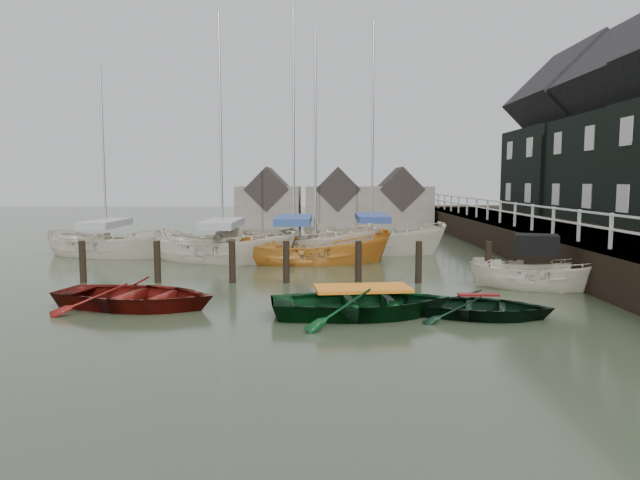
{
  "coord_description": "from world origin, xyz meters",
  "views": [
    {
      "loc": [
        0.08,
        -15.75,
        3.38
      ],
      "look_at": [
        -0.08,
        3.34,
        1.4
      ],
      "focal_mm": 32.0,
      "sensor_mm": 36.0,
      "label": 1
    }
  ],
  "objects_px": {
    "sailboat_d": "(372,250)",
    "sailboat_e": "(107,254)",
    "sailboat_a": "(223,259)",
    "rowboat_green": "(362,315)",
    "rowboat_red": "(137,307)",
    "rowboat_dkgreen": "(478,316)",
    "sailboat_c": "(315,262)",
    "sailboat_b": "(294,257)",
    "motorboat": "(537,285)"
  },
  "relations": [
    {
      "from": "rowboat_red",
      "to": "sailboat_d",
      "type": "relative_size",
      "value": 0.36
    },
    {
      "from": "rowboat_green",
      "to": "sailboat_d",
      "type": "relative_size",
      "value": 0.38
    },
    {
      "from": "sailboat_c",
      "to": "sailboat_e",
      "type": "xyz_separation_m",
      "value": [
        -9.49,
        2.06,
        0.05
      ]
    },
    {
      "from": "rowboat_green",
      "to": "sailboat_e",
      "type": "bearing_deg",
      "value": 36.51
    },
    {
      "from": "sailboat_c",
      "to": "sailboat_a",
      "type": "bearing_deg",
      "value": 76.58
    },
    {
      "from": "rowboat_green",
      "to": "sailboat_d",
      "type": "bearing_deg",
      "value": -12.53
    },
    {
      "from": "rowboat_green",
      "to": "sailboat_c",
      "type": "height_order",
      "value": "sailboat_c"
    },
    {
      "from": "rowboat_green",
      "to": "sailboat_c",
      "type": "bearing_deg",
      "value": 1.25
    },
    {
      "from": "motorboat",
      "to": "sailboat_c",
      "type": "height_order",
      "value": "sailboat_c"
    },
    {
      "from": "rowboat_red",
      "to": "rowboat_green",
      "type": "height_order",
      "value": "rowboat_green"
    },
    {
      "from": "sailboat_c",
      "to": "sailboat_e",
      "type": "bearing_deg",
      "value": 72.36
    },
    {
      "from": "sailboat_d",
      "to": "rowboat_dkgreen",
      "type": "bearing_deg",
      "value": -149.54
    },
    {
      "from": "rowboat_dkgreen",
      "to": "sailboat_d",
      "type": "bearing_deg",
      "value": 21.94
    },
    {
      "from": "rowboat_dkgreen",
      "to": "sailboat_e",
      "type": "relative_size",
      "value": 0.37
    },
    {
      "from": "sailboat_b",
      "to": "rowboat_red",
      "type": "bearing_deg",
      "value": 172.46
    },
    {
      "from": "rowboat_green",
      "to": "rowboat_dkgreen",
      "type": "bearing_deg",
      "value": -97.89
    },
    {
      "from": "rowboat_red",
      "to": "sailboat_d",
      "type": "bearing_deg",
      "value": -18.37
    },
    {
      "from": "sailboat_a",
      "to": "sailboat_b",
      "type": "bearing_deg",
      "value": -55.36
    },
    {
      "from": "sailboat_b",
      "to": "rowboat_green",
      "type": "bearing_deg",
      "value": -154.82
    },
    {
      "from": "sailboat_c",
      "to": "sailboat_d",
      "type": "height_order",
      "value": "sailboat_d"
    },
    {
      "from": "sailboat_b",
      "to": "motorboat",
      "type": "bearing_deg",
      "value": -117.87
    },
    {
      "from": "rowboat_green",
      "to": "sailboat_c",
      "type": "relative_size",
      "value": 0.43
    },
    {
      "from": "rowboat_green",
      "to": "sailboat_e",
      "type": "height_order",
      "value": "sailboat_e"
    },
    {
      "from": "sailboat_a",
      "to": "rowboat_green",
      "type": "bearing_deg",
      "value": -131.56
    },
    {
      "from": "rowboat_dkgreen",
      "to": "sailboat_d",
      "type": "relative_size",
      "value": 0.3
    },
    {
      "from": "rowboat_red",
      "to": "sailboat_a",
      "type": "distance_m",
      "value": 9.11
    },
    {
      "from": "rowboat_red",
      "to": "sailboat_b",
      "type": "relative_size",
      "value": 0.36
    },
    {
      "from": "rowboat_green",
      "to": "sailboat_b",
      "type": "bearing_deg",
      "value": 5.23
    },
    {
      "from": "rowboat_dkgreen",
      "to": "sailboat_b",
      "type": "relative_size",
      "value": 0.3
    },
    {
      "from": "rowboat_green",
      "to": "sailboat_e",
      "type": "relative_size",
      "value": 0.47
    },
    {
      "from": "rowboat_red",
      "to": "rowboat_dkgreen",
      "type": "bearing_deg",
      "value": -83.42
    },
    {
      "from": "rowboat_red",
      "to": "sailboat_c",
      "type": "bearing_deg",
      "value": -16.09
    },
    {
      "from": "rowboat_dkgreen",
      "to": "motorboat",
      "type": "xyz_separation_m",
      "value": [
        2.87,
        3.78,
        0.1
      ]
    },
    {
      "from": "sailboat_e",
      "to": "rowboat_dkgreen",
      "type": "bearing_deg",
      "value": -110.63
    },
    {
      "from": "motorboat",
      "to": "rowboat_green",
      "type": "bearing_deg",
      "value": 140.44
    },
    {
      "from": "rowboat_green",
      "to": "rowboat_dkgreen",
      "type": "xyz_separation_m",
      "value": [
        2.9,
        -0.05,
        0.0
      ]
    },
    {
      "from": "rowboat_red",
      "to": "sailboat_c",
      "type": "xyz_separation_m",
      "value": [
        4.67,
        8.53,
        0.01
      ]
    },
    {
      "from": "sailboat_a",
      "to": "sailboat_b",
      "type": "relative_size",
      "value": 0.95
    },
    {
      "from": "sailboat_c",
      "to": "sailboat_d",
      "type": "bearing_deg",
      "value": -41.28
    },
    {
      "from": "sailboat_d",
      "to": "sailboat_a",
      "type": "bearing_deg",
      "value": 138.63
    },
    {
      "from": "sailboat_d",
      "to": "sailboat_e",
      "type": "height_order",
      "value": "sailboat_d"
    },
    {
      "from": "rowboat_red",
      "to": "motorboat",
      "type": "distance_m",
      "value": 12.11
    },
    {
      "from": "sailboat_a",
      "to": "sailboat_c",
      "type": "xyz_separation_m",
      "value": [
        3.96,
        -0.56,
        -0.05
      ]
    },
    {
      "from": "rowboat_red",
      "to": "sailboat_e",
      "type": "height_order",
      "value": "sailboat_e"
    },
    {
      "from": "rowboat_dkgreen",
      "to": "motorboat",
      "type": "relative_size",
      "value": 0.81
    },
    {
      "from": "rowboat_dkgreen",
      "to": "sailboat_e",
      "type": "xyz_separation_m",
      "value": [
        -13.73,
        11.53,
        0.06
      ]
    },
    {
      "from": "rowboat_green",
      "to": "sailboat_e",
      "type": "distance_m",
      "value": 15.78
    },
    {
      "from": "sailboat_a",
      "to": "sailboat_e",
      "type": "xyz_separation_m",
      "value": [
        -5.53,
        1.5,
        -0.0
      ]
    },
    {
      "from": "sailboat_a",
      "to": "sailboat_e",
      "type": "distance_m",
      "value": 5.73
    },
    {
      "from": "motorboat",
      "to": "sailboat_a",
      "type": "bearing_deg",
      "value": 78.15
    }
  ]
}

